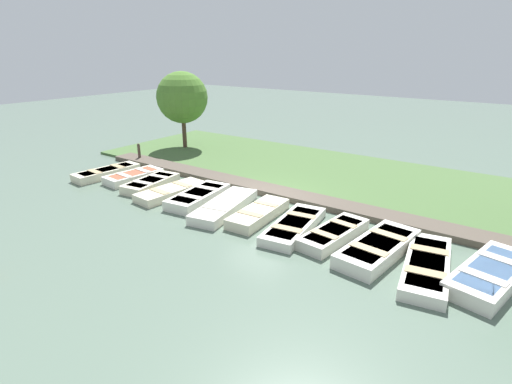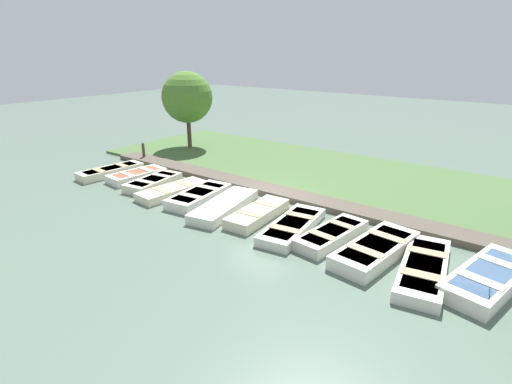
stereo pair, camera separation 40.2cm
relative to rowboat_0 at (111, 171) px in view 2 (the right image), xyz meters
name	(u,v)px [view 2 (the right image)]	position (x,y,z in m)	size (l,w,h in m)	color
ground_plane	(261,202)	(-1.43, 7.96, -0.20)	(80.00, 80.00, 0.00)	#566B5B
shore_bank	(321,172)	(-6.43, 7.96, -0.13)	(8.00, 24.00, 0.13)	#476638
dock_walkway	(277,192)	(-2.57, 7.96, -0.08)	(1.06, 20.17, 0.23)	#51473D
rowboat_0	(111,171)	(0.00, 0.00, 0.00)	(3.19, 1.25, 0.40)	beige
rowboat_1	(137,175)	(-0.35, 1.55, 0.00)	(2.72, 1.37, 0.39)	silver
rowboat_2	(153,182)	(-0.12, 3.00, 0.00)	(2.78, 1.47, 0.40)	beige
rowboat_3	(173,191)	(0.07, 4.47, -0.02)	(3.13, 1.32, 0.37)	beige
rowboat_4	(199,196)	(-0.07, 5.87, 0.01)	(3.08, 1.54, 0.42)	silver
rowboat_5	(224,206)	(0.08, 7.35, -0.01)	(3.65, 1.76, 0.39)	silver
rowboat_6	(258,213)	(-0.07, 8.81, 0.00)	(2.96, 1.19, 0.40)	beige
rowboat_7	(292,226)	(0.06, 10.35, -0.03)	(3.41, 1.55, 0.34)	silver
rowboat_8	(332,235)	(-0.09, 11.73, 0.00)	(2.99, 1.33, 0.39)	beige
rowboat_9	(376,249)	(0.08, 13.24, 0.02)	(3.45, 1.63, 0.44)	silver
rowboat_10	(424,268)	(0.26, 14.65, -0.02)	(3.71, 1.68, 0.36)	silver
rowboat_11	(489,278)	(-0.18, 16.15, 0.02)	(3.56, 1.93, 0.44)	silver
mooring_post_near	(144,152)	(-2.65, -0.83, 0.31)	(0.15, 0.15, 1.00)	#47382D
park_tree_far_left	(187,97)	(-6.15, -0.90, 2.88)	(2.98, 2.98, 4.57)	#4C3828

